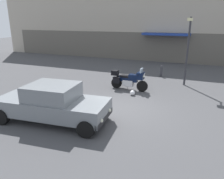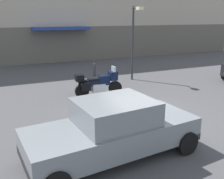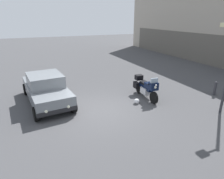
# 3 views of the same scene
# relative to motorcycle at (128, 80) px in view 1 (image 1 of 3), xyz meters

# --- Properties ---
(ground_plane) EXTENTS (80.00, 80.00, 0.00)m
(ground_plane) POSITION_rel_motorcycle_xyz_m (0.55, -3.03, -0.62)
(ground_plane) COLOR #424244
(building_facade_rear) EXTENTS (39.30, 3.40, 10.06)m
(building_facade_rear) POSITION_rel_motorcycle_xyz_m (0.55, 11.06, 4.36)
(building_facade_rear) COLOR #A89E8E
(building_facade_rear) RESTS_ON ground
(motorcycle) EXTENTS (2.26, 0.78, 1.36)m
(motorcycle) POSITION_rel_motorcycle_xyz_m (0.00, 0.00, 0.00)
(motorcycle) COLOR black
(motorcycle) RESTS_ON ground
(helmet) EXTENTS (0.28, 0.28, 0.28)m
(helmet) POSITION_rel_motorcycle_xyz_m (0.53, -0.88, -0.48)
(helmet) COLOR silver
(helmet) RESTS_ON ground
(car_sedan_far) EXTENTS (4.69, 2.31, 1.56)m
(car_sedan_far) POSITION_rel_motorcycle_xyz_m (-1.52, -5.16, 0.16)
(car_sedan_far) COLOR slate
(car_sedan_far) RESTS_ON ground
(streetlamp_curbside) EXTENTS (0.28, 0.94, 4.14)m
(streetlamp_curbside) POSITION_rel_motorcycle_xyz_m (3.00, 2.11, 1.95)
(streetlamp_curbside) COLOR #2D2D33
(streetlamp_curbside) RESTS_ON ground
(bollard_curbside) EXTENTS (0.16, 0.16, 0.82)m
(bollard_curbside) POSITION_rel_motorcycle_xyz_m (1.25, 3.89, -0.18)
(bollard_curbside) COLOR #333338
(bollard_curbside) RESTS_ON ground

